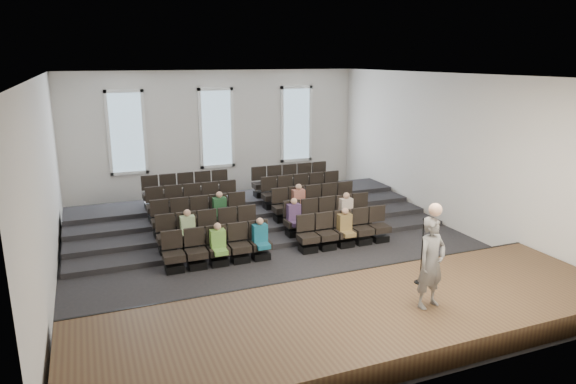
% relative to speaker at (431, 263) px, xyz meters
% --- Properties ---
extents(ground, '(14.00, 14.00, 0.00)m').
position_rel_speaker_xyz_m(ground, '(-1.26, 5.49, -1.45)').
color(ground, black).
rests_on(ground, ground).
extents(ceiling, '(12.00, 14.00, 0.02)m').
position_rel_speaker_xyz_m(ceiling, '(-1.26, 5.49, 3.56)').
color(ceiling, white).
rests_on(ceiling, ground).
extents(wall_back, '(12.00, 0.04, 5.00)m').
position_rel_speaker_xyz_m(wall_back, '(-1.26, 12.51, 1.05)').
color(wall_back, silver).
rests_on(wall_back, ground).
extents(wall_front, '(12.00, 0.04, 5.00)m').
position_rel_speaker_xyz_m(wall_front, '(-1.26, -1.53, 1.05)').
color(wall_front, silver).
rests_on(wall_front, ground).
extents(wall_left, '(0.04, 14.00, 5.00)m').
position_rel_speaker_xyz_m(wall_left, '(-7.28, 5.49, 1.05)').
color(wall_left, silver).
rests_on(wall_left, ground).
extents(wall_right, '(0.04, 14.00, 5.00)m').
position_rel_speaker_xyz_m(wall_right, '(4.76, 5.49, 1.05)').
color(wall_right, silver).
rests_on(wall_right, ground).
extents(stage, '(11.80, 3.60, 0.50)m').
position_rel_speaker_xyz_m(stage, '(-1.26, 0.39, -1.20)').
color(stage, '#48341F').
rests_on(stage, ground).
extents(stage_lip, '(11.80, 0.06, 0.52)m').
position_rel_speaker_xyz_m(stage_lip, '(-1.26, 2.16, -1.20)').
color(stage_lip, black).
rests_on(stage_lip, ground).
extents(risers, '(11.80, 4.80, 0.60)m').
position_rel_speaker_xyz_m(risers, '(-1.26, 8.66, -1.26)').
color(risers, black).
rests_on(risers, ground).
extents(seating_rows, '(6.80, 4.70, 1.67)m').
position_rel_speaker_xyz_m(seating_rows, '(-1.26, 7.03, -0.77)').
color(seating_rows, black).
rests_on(seating_rows, ground).
extents(windows, '(8.44, 0.10, 3.24)m').
position_rel_speaker_xyz_m(windows, '(-1.26, 12.44, 1.25)').
color(windows, white).
rests_on(windows, wall_back).
extents(audience, '(5.45, 2.64, 1.10)m').
position_rel_speaker_xyz_m(audience, '(-1.26, 5.81, -0.64)').
color(audience, '#6CA742').
rests_on(audience, seating_rows).
extents(speaker, '(0.77, 0.58, 1.90)m').
position_rel_speaker_xyz_m(speaker, '(0.00, 0.00, 0.00)').
color(speaker, slate).
rests_on(speaker, stage).
extents(mic_stand, '(0.26, 0.26, 1.55)m').
position_rel_speaker_xyz_m(mic_stand, '(0.52, 1.00, -0.49)').
color(mic_stand, black).
rests_on(mic_stand, stage).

